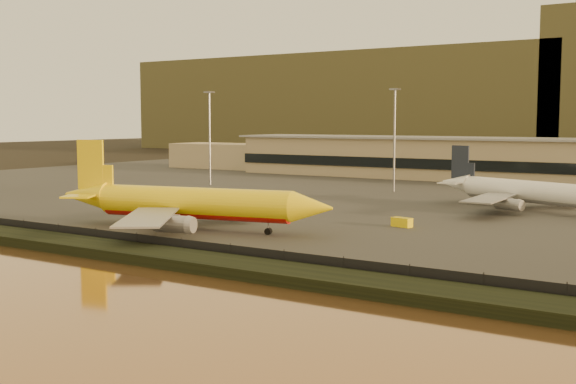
% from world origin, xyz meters
% --- Properties ---
extents(ground, '(900.00, 900.00, 0.00)m').
position_xyz_m(ground, '(0.00, 0.00, 0.00)').
color(ground, black).
rests_on(ground, ground).
extents(embankment, '(320.00, 7.00, 1.40)m').
position_xyz_m(embankment, '(0.00, -17.00, 0.70)').
color(embankment, black).
rests_on(embankment, ground).
extents(tarmac, '(320.00, 220.00, 0.20)m').
position_xyz_m(tarmac, '(0.00, 95.00, 0.10)').
color(tarmac, '#2D2D2D').
rests_on(tarmac, ground).
extents(perimeter_fence, '(300.00, 0.05, 2.20)m').
position_xyz_m(perimeter_fence, '(0.00, -13.00, 1.30)').
color(perimeter_fence, black).
rests_on(perimeter_fence, tarmac).
extents(terminal_building, '(202.00, 25.00, 12.60)m').
position_xyz_m(terminal_building, '(-14.52, 125.55, 6.25)').
color(terminal_building, tan).
rests_on(terminal_building, tarmac).
extents(apron_light_masts, '(152.20, 12.20, 25.40)m').
position_xyz_m(apron_light_masts, '(15.00, 75.00, 15.70)').
color(apron_light_masts, slate).
rests_on(apron_light_masts, tarmac).
extents(distant_hills, '(470.00, 160.00, 70.00)m').
position_xyz_m(distant_hills, '(-20.74, 340.00, 31.39)').
color(distant_hills, brown).
rests_on(distant_hills, ground).
extents(dhl_cargo_jet, '(47.86, 46.12, 14.37)m').
position_xyz_m(dhl_cargo_jet, '(-11.48, 4.68, 4.49)').
color(dhl_cargo_jet, yellow).
rests_on(dhl_cargo_jet, tarmac).
extents(white_narrowbody_jet, '(41.23, 38.98, 12.29)m').
position_xyz_m(white_narrowbody_jet, '(27.53, 59.66, 3.87)').
color(white_narrowbody_jet, white).
rests_on(white_narrowbody_jet, tarmac).
extents(gse_vehicle_yellow, '(3.71, 2.30, 1.55)m').
position_xyz_m(gse_vehicle_yellow, '(15.82, 26.31, 0.98)').
color(gse_vehicle_yellow, yellow).
rests_on(gse_vehicle_yellow, tarmac).
extents(gse_vehicle_white, '(4.38, 2.67, 1.84)m').
position_xyz_m(gse_vehicle_white, '(-10.08, 30.92, 1.12)').
color(gse_vehicle_white, white).
rests_on(gse_vehicle_white, tarmac).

